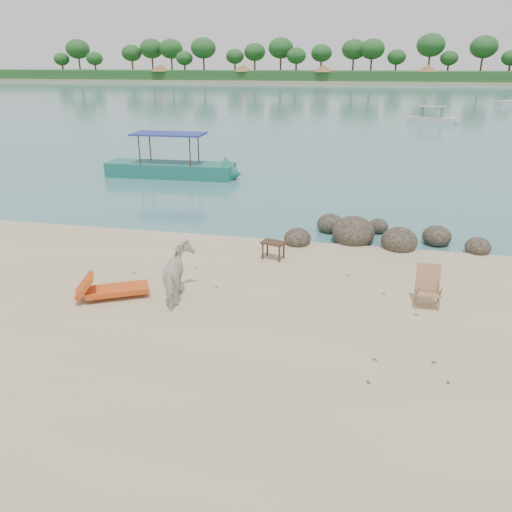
{
  "coord_description": "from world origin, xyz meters",
  "views": [
    {
      "loc": [
        2.37,
        -8.89,
        5.35
      ],
      "look_at": [
        0.05,
        2.0,
        1.0
      ],
      "focal_mm": 35.0,
      "sensor_mm": 36.0,
      "label": 1
    }
  ],
  "objects_px": {
    "side_table": "(273,251)",
    "deck_chair": "(429,289)",
    "boulders": "(372,236)",
    "boat_near": "(169,141)",
    "lounge_chair": "(117,287)",
    "cow": "(179,275)"
  },
  "relations": [
    {
      "from": "side_table",
      "to": "deck_chair",
      "type": "height_order",
      "value": "deck_chair"
    },
    {
      "from": "boulders",
      "to": "boat_near",
      "type": "height_order",
      "value": "boat_near"
    },
    {
      "from": "boulders",
      "to": "deck_chair",
      "type": "relative_size",
      "value": 6.62
    },
    {
      "from": "deck_chair",
      "to": "boat_near",
      "type": "distance_m",
      "value": 16.65
    },
    {
      "from": "side_table",
      "to": "lounge_chair",
      "type": "relative_size",
      "value": 0.35
    },
    {
      "from": "boulders",
      "to": "side_table",
      "type": "distance_m",
      "value": 3.58
    },
    {
      "from": "cow",
      "to": "side_table",
      "type": "xyz_separation_m",
      "value": [
        1.73,
        2.99,
        -0.38
      ]
    },
    {
      "from": "cow",
      "to": "deck_chair",
      "type": "distance_m",
      "value": 5.82
    },
    {
      "from": "boulders",
      "to": "boat_near",
      "type": "distance_m",
      "value": 12.74
    },
    {
      "from": "lounge_chair",
      "to": "deck_chair",
      "type": "xyz_separation_m",
      "value": [
        7.27,
        1.04,
        0.19
      ]
    },
    {
      "from": "cow",
      "to": "deck_chair",
      "type": "xyz_separation_m",
      "value": [
        5.76,
        0.79,
        -0.17
      ]
    },
    {
      "from": "lounge_chair",
      "to": "deck_chair",
      "type": "distance_m",
      "value": 7.34
    },
    {
      "from": "boulders",
      "to": "cow",
      "type": "bearing_deg",
      "value": -130.91
    },
    {
      "from": "deck_chair",
      "to": "side_table",
      "type": "bearing_deg",
      "value": 150.36
    },
    {
      "from": "lounge_chair",
      "to": "boat_near",
      "type": "distance_m",
      "value": 14.01
    },
    {
      "from": "deck_chair",
      "to": "boat_near",
      "type": "relative_size",
      "value": 0.13
    },
    {
      "from": "cow",
      "to": "boat_near",
      "type": "relative_size",
      "value": 0.21
    },
    {
      "from": "deck_chair",
      "to": "lounge_chair",
      "type": "bearing_deg",
      "value": -172.83
    },
    {
      "from": "side_table",
      "to": "lounge_chair",
      "type": "distance_m",
      "value": 4.58
    },
    {
      "from": "lounge_chair",
      "to": "boat_near",
      "type": "xyz_separation_m",
      "value": [
        -3.8,
        13.41,
        1.46
      ]
    },
    {
      "from": "cow",
      "to": "lounge_chair",
      "type": "bearing_deg",
      "value": -4.96
    },
    {
      "from": "side_table",
      "to": "deck_chair",
      "type": "bearing_deg",
      "value": -13.99
    }
  ]
}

